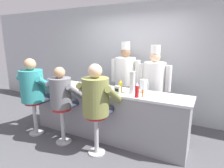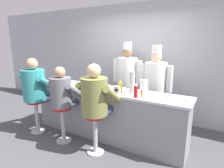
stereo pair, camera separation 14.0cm
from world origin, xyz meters
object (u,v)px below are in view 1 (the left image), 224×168
(water_pitcher_clear, at_px, (144,86))
(diner_seated_olive, at_px, (97,99))
(hot_sauce_bottle_orange, at_px, (143,93))
(cook_in_whites_near, at_px, (125,78))
(ketchup_bottle_red, at_px, (137,90))
(cup_stack_steel, at_px, (132,82))
(coffee_mug_tan, at_px, (108,87))
(diner_seated_teal, at_px, (34,88))
(cook_in_whites_far, at_px, (154,84))
(cereal_bowl, at_px, (55,80))
(napkin_dispenser_chrome, at_px, (117,90))
(diner_seated_grey, at_px, (62,95))
(mustard_bottle_yellow, at_px, (121,86))
(breakfast_plate, at_px, (84,87))
(coffee_mug_blue, at_px, (49,81))

(water_pitcher_clear, relative_size, diner_seated_olive, 0.15)
(hot_sauce_bottle_orange, bearing_deg, cook_in_whites_near, 125.84)
(ketchup_bottle_red, distance_m, hot_sauce_bottle_orange, 0.12)
(cup_stack_steel, bearing_deg, coffee_mug_tan, 178.27)
(diner_seated_teal, height_order, cook_in_whites_far, cook_in_whites_far)
(hot_sauce_bottle_orange, distance_m, coffee_mug_tan, 0.73)
(ketchup_bottle_red, height_order, diner_seated_olive, diner_seated_olive)
(cup_stack_steel, height_order, diner_seated_olive, diner_seated_olive)
(cereal_bowl, distance_m, cook_in_whites_near, 1.58)
(water_pitcher_clear, bearing_deg, cup_stack_steel, -136.56)
(napkin_dispenser_chrome, height_order, diner_seated_olive, diner_seated_olive)
(coffee_mug_tan, height_order, diner_seated_grey, diner_seated_grey)
(cook_in_whites_near, bearing_deg, napkin_dispenser_chrome, -72.33)
(mustard_bottle_yellow, distance_m, breakfast_plate, 0.73)
(hot_sauce_bottle_orange, bearing_deg, breakfast_plate, 178.97)
(water_pitcher_clear, bearing_deg, hot_sauce_bottle_orange, -74.88)
(napkin_dispenser_chrome, bearing_deg, ketchup_bottle_red, -9.29)
(hot_sauce_bottle_orange, height_order, cereal_bowl, hot_sauce_bottle_orange)
(cook_in_whites_far, bearing_deg, diner_seated_teal, -147.07)
(mustard_bottle_yellow, distance_m, cook_in_whites_near, 1.07)
(ketchup_bottle_red, bearing_deg, mustard_bottle_yellow, 154.83)
(mustard_bottle_yellow, bearing_deg, hot_sauce_bottle_orange, -13.36)
(diner_seated_olive, height_order, cook_in_whites_far, cook_in_whites_far)
(diner_seated_teal, bearing_deg, water_pitcher_clear, 18.14)
(coffee_mug_tan, bearing_deg, diner_seated_olive, -79.74)
(mustard_bottle_yellow, bearing_deg, cup_stack_steel, 3.93)
(ketchup_bottle_red, relative_size, cook_in_whites_near, 0.13)
(breakfast_plate, relative_size, coffee_mug_blue, 2.12)
(diner_seated_grey, relative_size, diner_seated_olive, 0.94)
(water_pitcher_clear, relative_size, cook_in_whites_near, 0.13)
(cereal_bowl, bearing_deg, breakfast_plate, -10.62)
(water_pitcher_clear, height_order, cook_in_whites_near, cook_in_whites_near)
(mustard_bottle_yellow, bearing_deg, diner_seated_grey, -151.20)
(coffee_mug_blue, distance_m, cup_stack_steel, 1.87)
(cook_in_whites_far, bearing_deg, breakfast_plate, -140.93)
(coffee_mug_blue, distance_m, diner_seated_grey, 0.85)
(coffee_mug_tan, bearing_deg, cook_in_whites_far, 50.20)
(coffee_mug_tan, relative_size, diner_seated_olive, 0.08)
(cook_in_whites_near, bearing_deg, mustard_bottle_yellow, -70.31)
(mustard_bottle_yellow, height_order, cup_stack_steel, cup_stack_steel)
(mustard_bottle_yellow, bearing_deg, napkin_dispenser_chrome, -91.96)
(diner_seated_teal, relative_size, cook_in_whites_near, 0.84)
(ketchup_bottle_red, relative_size, coffee_mug_tan, 1.96)
(ketchup_bottle_red, xyz_separation_m, cook_in_whites_far, (0.00, 0.98, -0.11))
(mustard_bottle_yellow, relative_size, cook_in_whites_far, 0.12)
(coffee_mug_blue, height_order, cook_in_whites_near, cook_in_whites_near)
(cereal_bowl, xyz_separation_m, cook_in_whites_near, (1.29, 0.92, 0.02))
(napkin_dispenser_chrome, bearing_deg, diner_seated_teal, -166.87)
(coffee_mug_blue, bearing_deg, cook_in_whites_far, 23.87)
(mustard_bottle_yellow, relative_size, cook_in_whites_near, 0.12)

